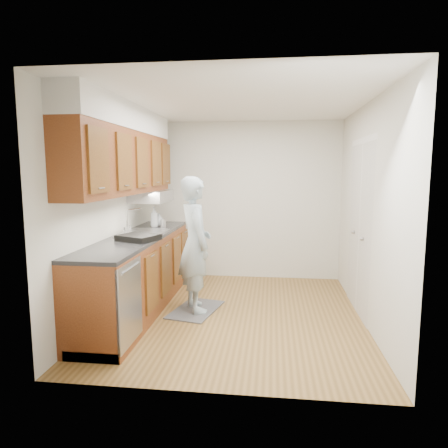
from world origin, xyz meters
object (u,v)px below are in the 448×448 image
soap_bottle_a (154,217)px  soap_bottle_c (159,219)px  dish_rack (138,237)px  steel_can (163,224)px  soap_bottle_b (157,219)px  person (195,235)px

soap_bottle_a → soap_bottle_c: size_ratio=1.55×
soap_bottle_c → dish_rack: bearing=-85.1°
steel_can → dish_rack: size_ratio=0.33×
soap_bottle_a → soap_bottle_c: 0.14m
dish_rack → soap_bottle_a: bearing=120.9°
soap_bottle_b → soap_bottle_c: bearing=3.3°
soap_bottle_a → dish_rack: bearing=-82.7°
steel_can → person: bearing=-45.4°
soap_bottle_a → soap_bottle_b: 0.13m
person → soap_bottle_c: (-0.69, 0.84, 0.08)m
soap_bottle_b → dish_rack: soap_bottle_b is taller
person → steel_can: 0.79m
soap_bottle_a → steel_can: 0.25m
soap_bottle_b → steel_can: bearing=-59.0°
dish_rack → soap_bottle_b: bearing=119.9°
soap_bottle_b → soap_bottle_c: (0.03, 0.00, -0.00)m
person → steel_can: size_ratio=13.84×
soap_bottle_b → steel_can: size_ratio=1.42×
person → soap_bottle_a: 1.03m
soap_bottle_b → person: bearing=-49.4°
soap_bottle_a → person: bearing=-44.7°
soap_bottle_c → dish_rack: size_ratio=0.44×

